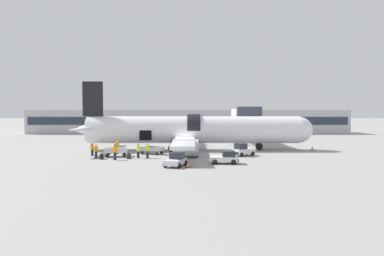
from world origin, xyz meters
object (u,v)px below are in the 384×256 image
object	(u,v)px
baggage_tug_mid	(176,160)
ground_crew_loader_b	(138,150)
baggage_tug_rear	(225,158)
baggage_cart_queued	(153,150)
baggage_tug_lead	(243,150)
suitcase_on_tarmac_spare	(101,157)
ground_crew_driver	(96,151)
baggage_cart_loading	(117,152)
ground_crew_helper	(92,149)
suitcase_on_tarmac_upright	(129,156)
airplane	(191,130)
ground_crew_supervisor	(117,147)
ground_crew_marshal	(147,150)
ground_crew_loader_a	(115,152)

from	to	relation	value
baggage_tug_mid	ground_crew_loader_b	xyz separation A→B (m)	(-4.86, 6.31, 0.34)
baggage_tug_rear	baggage_cart_queued	size ratio (longest dim) A/B	0.77
baggage_tug_lead	suitcase_on_tarmac_spare	bearing A→B (deg)	-169.33
baggage_cart_queued	ground_crew_loader_b	xyz separation A→B (m)	(-1.34, -3.69, 0.41)
baggage_tug_lead	ground_crew_driver	size ratio (longest dim) A/B	1.84
baggage_cart_loading	ground_crew_helper	size ratio (longest dim) A/B	2.20
baggage_tug_rear	ground_crew_driver	size ratio (longest dim) A/B	1.78
baggage_cart_loading	suitcase_on_tarmac_upright	world-z (taller)	baggage_cart_loading
baggage_cart_loading	ground_crew_loader_b	distance (m)	3.20
airplane	ground_crew_loader_b	bearing A→B (deg)	-126.21
baggage_cart_loading	ground_crew_loader_b	bearing A→B (deg)	-24.04
baggage_tug_mid	ground_crew_supervisor	bearing A→B (deg)	128.58
ground_crew_driver	ground_crew_helper	bearing A→B (deg)	116.60
airplane	ground_crew_helper	size ratio (longest dim) A/B	19.77
airplane	ground_crew_marshal	bearing A→B (deg)	-120.69
ground_crew_loader_b	ground_crew_supervisor	world-z (taller)	ground_crew_supervisor
ground_crew_loader_a	ground_crew_supervisor	world-z (taller)	ground_crew_loader_a
ground_crew_driver	ground_crew_supervisor	xyz separation A→B (m)	(1.58, 4.31, 0.03)
ground_crew_helper	suitcase_on_tarmac_spare	size ratio (longest dim) A/B	2.49
baggage_tug_rear	ground_crew_loader_b	bearing A→B (deg)	156.16
ground_crew_loader_a	ground_crew_marshal	distance (m)	3.93
ground_crew_helper	ground_crew_marshal	size ratio (longest dim) A/B	0.98
ground_crew_loader_a	ground_crew_supervisor	xyz separation A→B (m)	(-1.04, 5.87, -0.03)
baggage_tug_lead	baggage_cart_loading	bearing A→B (deg)	-177.35
baggage_cart_queued	ground_crew_driver	xyz separation A→B (m)	(-6.41, -3.84, 0.38)
airplane	baggage_tug_lead	size ratio (longest dim) A/B	11.06
ground_crew_supervisor	suitcase_on_tarmac_spare	xyz separation A→B (m)	(-0.65, -5.35, -0.64)
baggage_cart_queued	ground_crew_supervisor	bearing A→B (deg)	174.45
baggage_tug_lead	ground_crew_supervisor	world-z (taller)	ground_crew_supervisor
baggage_tug_lead	baggage_tug_rear	distance (m)	7.10
ground_crew_loader_b	ground_crew_helper	xyz separation A→B (m)	(-6.17, 2.05, -0.01)
ground_crew_helper	ground_crew_loader_a	bearing A→B (deg)	-45.32
ground_crew_loader_b	ground_crew_driver	size ratio (longest dim) A/B	1.03
ground_crew_supervisor	baggage_tug_rear	bearing A→B (deg)	-32.39
baggage_cart_loading	suitcase_on_tarmac_spare	bearing A→B (deg)	-116.33
ground_crew_helper	baggage_cart_loading	bearing A→B (deg)	-13.00
baggage_tug_mid	ground_crew_marshal	distance (m)	7.25
ground_crew_driver	suitcase_on_tarmac_upright	size ratio (longest dim) A/B	2.37
ground_crew_loader_a	suitcase_on_tarmac_spare	world-z (taller)	ground_crew_loader_a
ground_crew_driver	ground_crew_marshal	xyz separation A→B (m)	(6.21, 0.05, 0.04)
suitcase_on_tarmac_upright	ground_crew_driver	bearing A→B (deg)	172.43
baggage_cart_queued	ground_crew_loader_b	distance (m)	3.94
ground_crew_loader_a	ground_crew_helper	distance (m)	5.30
baggage_cart_queued	ground_crew_loader_a	distance (m)	6.61
baggage_tug_lead	baggage_tug_rear	size ratio (longest dim) A/B	1.04
airplane	ground_crew_loader_b	xyz separation A→B (m)	(-6.35, -8.67, -1.94)
baggage_cart_queued	baggage_tug_lead	bearing A→B (deg)	-8.11
airplane	baggage_tug_rear	world-z (taller)	airplane
airplane	baggage_tug_mid	xyz separation A→B (m)	(-1.49, -14.99, -2.28)
ground_crew_loader_b	ground_crew_helper	size ratio (longest dim) A/B	1.01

